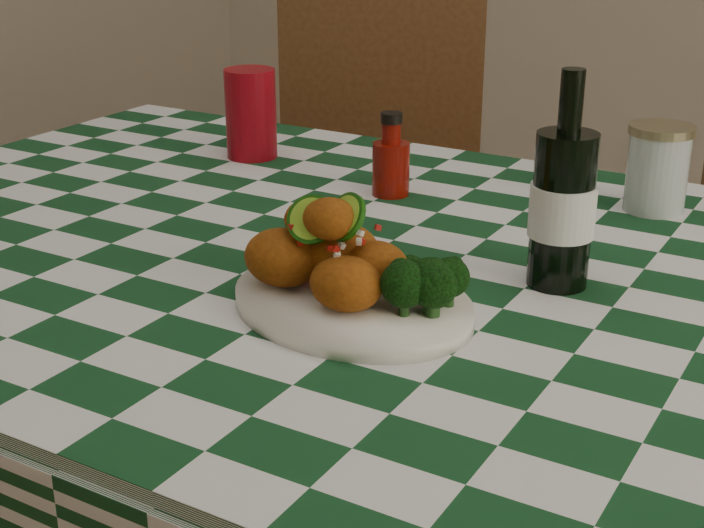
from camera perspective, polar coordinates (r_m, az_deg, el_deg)
The scene contains 9 objects.
dining_table at distance 1.41m, azimuth 0.88°, elevation -14.58°, with size 1.66×1.06×0.79m, color #123F1E, non-canonical shape.
plate at distance 1.06m, azimuth 0.00°, elevation -2.31°, with size 0.29×0.22×0.02m, color white, non-canonical shape.
fried_chicken_pile at distance 1.05m, azimuth -0.98°, elevation 1.04°, with size 0.17×0.12×0.11m, color #91470E, non-canonical shape.
broccoli_side at distance 1.02m, azimuth 4.24°, elevation -1.06°, with size 0.08×0.08×0.06m, color black, non-canonical shape.
red_tumbler at distance 1.65m, azimuth -5.91°, elevation 8.70°, with size 0.08×0.08×0.15m, color maroon.
ketchup_bottle at distance 1.44m, azimuth 2.29°, elevation 6.41°, with size 0.06×0.06×0.12m, color #6D0C05, non-canonical shape.
mason_jar at distance 1.43m, azimuth 17.35°, elevation 5.33°, with size 0.09×0.09×0.12m, color #B2BCBA, non-canonical shape.
beer_bottle at distance 1.12m, azimuth 12.27°, elevation 4.75°, with size 0.07×0.07×0.25m, color black, non-canonical shape.
wooden_chair_left at distance 2.10m, azimuth 0.92°, elevation 1.27°, with size 0.45×0.47×0.99m, color #472814, non-canonical shape.
Camera 1 is at (0.56, -0.99, 1.23)m, focal length 50.00 mm.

